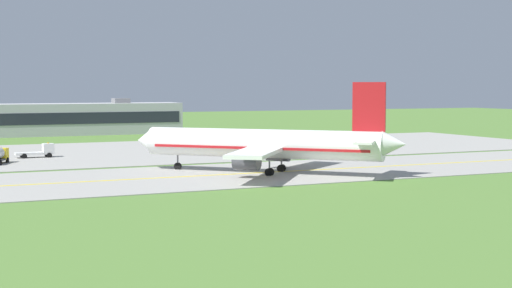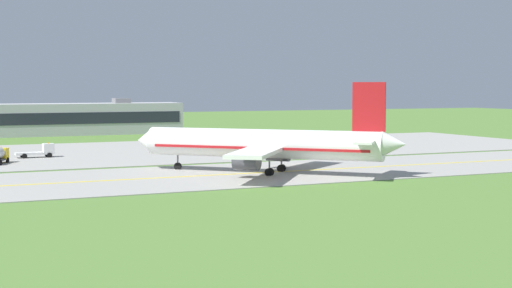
{
  "view_description": "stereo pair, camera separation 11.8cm",
  "coord_description": "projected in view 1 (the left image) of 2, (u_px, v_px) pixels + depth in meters",
  "views": [
    {
      "loc": [
        -46.24,
        -97.6,
        12.16
      ],
      "look_at": [
        -0.49,
        1.71,
        4.0
      ],
      "focal_mm": 54.49,
      "sensor_mm": 36.0,
      "label": 1
    },
    {
      "loc": [
        -46.14,
        -97.65,
        12.16
      ],
      "look_at": [
        -0.49,
        1.71,
        4.0
      ],
      "focal_mm": 54.49,
      "sensor_mm": 36.0,
      "label": 2
    }
  ],
  "objects": [
    {
      "name": "airplane_lead",
      "position": [
        265.0,
        144.0,
        107.65
      ],
      "size": [
        31.27,
        31.19,
        12.7
      ],
      "color": "white",
      "rests_on": "ground"
    },
    {
      "name": "service_truck_baggage",
      "position": [
        41.0,
        151.0,
        131.76
      ],
      "size": [
        6.4,
        2.4,
        2.59
      ],
      "color": "silver",
      "rests_on": "ground"
    },
    {
      "name": "taxiway_centreline",
      "position": [
        264.0,
        172.0,
        108.59
      ],
      "size": [
        220.0,
        0.6,
        0.01
      ],
      "primitive_type": "cube",
      "color": "yellow",
      "rests_on": "taxiway_strip"
    },
    {
      "name": "apron_pad",
      "position": [
        218.0,
        149.0,
        150.81
      ],
      "size": [
        140.0,
        52.0,
        0.1
      ],
      "primitive_type": "cube",
      "color": "#9E9B93",
      "rests_on": "ground"
    },
    {
      "name": "taxiway_strip",
      "position": [
        264.0,
        173.0,
        108.59
      ],
      "size": [
        240.0,
        28.0,
        0.1
      ],
      "primitive_type": "cube",
      "color": "#9E9B93",
      "rests_on": "ground"
    },
    {
      "name": "terminal_building",
      "position": [
        83.0,
        119.0,
        195.14
      ],
      "size": [
        49.63,
        10.57,
        9.06
      ],
      "color": "#B2B2B7",
      "rests_on": "ground"
    },
    {
      "name": "ground_plane",
      "position": [
        264.0,
        173.0,
        108.6
      ],
      "size": [
        500.0,
        500.0,
        0.0
      ],
      "primitive_type": "plane",
      "color": "#517A33"
    }
  ]
}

